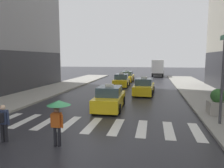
{
  "coord_description": "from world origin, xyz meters",
  "views": [
    {
      "loc": [
        3.2,
        -7.55,
        3.61
      ],
      "look_at": [
        0.12,
        8.0,
        1.66
      ],
      "focal_mm": 33.28,
      "sensor_mm": 36.0,
      "label": 1
    }
  ],
  "objects_px": {
    "pedestrian_with_umbrella": "(58,110)",
    "taxi_third": "(122,81)",
    "taxi_fourth": "(127,77)",
    "planter_near_corner": "(218,103)",
    "taxi_second": "(144,87)",
    "box_truck": "(158,67)",
    "pedestrian_with_backpack": "(3,121)",
    "taxi_lead": "(110,99)"
  },
  "relations": [
    {
      "from": "taxi_fourth",
      "to": "pedestrian_with_backpack",
      "type": "relative_size",
      "value": 2.77
    },
    {
      "from": "pedestrian_with_backpack",
      "to": "taxi_fourth",
      "type": "bearing_deg",
      "value": 84.73
    },
    {
      "from": "taxi_lead",
      "to": "taxi_third",
      "type": "height_order",
      "value": "same"
    },
    {
      "from": "pedestrian_with_umbrella",
      "to": "pedestrian_with_backpack",
      "type": "height_order",
      "value": "pedestrian_with_umbrella"
    },
    {
      "from": "taxi_fourth",
      "to": "planter_near_corner",
      "type": "distance_m",
      "value": 20.18
    },
    {
      "from": "box_truck",
      "to": "planter_near_corner",
      "type": "xyz_separation_m",
      "value": [
        3.06,
        -29.21,
        -0.98
      ]
    },
    {
      "from": "taxi_lead",
      "to": "pedestrian_with_umbrella",
      "type": "relative_size",
      "value": 2.37
    },
    {
      "from": "box_truck",
      "to": "taxi_fourth",
      "type": "bearing_deg",
      "value": -114.79
    },
    {
      "from": "taxi_lead",
      "to": "pedestrian_with_backpack",
      "type": "distance_m",
      "value": 7.65
    },
    {
      "from": "taxi_second",
      "to": "pedestrian_with_umbrella",
      "type": "bearing_deg",
      "value": -102.12
    },
    {
      "from": "taxi_fourth",
      "to": "pedestrian_with_umbrella",
      "type": "bearing_deg",
      "value": -89.45
    },
    {
      "from": "taxi_second",
      "to": "pedestrian_with_umbrella",
      "type": "height_order",
      "value": "pedestrian_with_umbrella"
    },
    {
      "from": "taxi_fourth",
      "to": "planter_near_corner",
      "type": "xyz_separation_m",
      "value": [
        7.99,
        -18.53,
        0.15
      ]
    },
    {
      "from": "taxi_second",
      "to": "box_truck",
      "type": "relative_size",
      "value": 0.61
    },
    {
      "from": "taxi_fourth",
      "to": "planter_near_corner",
      "type": "relative_size",
      "value": 2.85
    },
    {
      "from": "taxi_third",
      "to": "taxi_fourth",
      "type": "distance_m",
      "value": 5.65
    },
    {
      "from": "pedestrian_with_umbrella",
      "to": "pedestrian_with_backpack",
      "type": "xyz_separation_m",
      "value": [
        -2.52,
        -0.09,
        -0.54
      ]
    },
    {
      "from": "taxi_third",
      "to": "planter_near_corner",
      "type": "height_order",
      "value": "taxi_third"
    },
    {
      "from": "box_truck",
      "to": "taxi_third",
      "type": "bearing_deg",
      "value": -106.88
    },
    {
      "from": "taxi_third",
      "to": "taxi_fourth",
      "type": "relative_size",
      "value": 1.0
    },
    {
      "from": "taxi_second",
      "to": "pedestrian_with_backpack",
      "type": "relative_size",
      "value": 2.8
    },
    {
      "from": "taxi_third",
      "to": "pedestrian_with_umbrella",
      "type": "distance_m",
      "value": 19.01
    },
    {
      "from": "taxi_lead",
      "to": "pedestrian_with_backpack",
      "type": "relative_size",
      "value": 2.78
    },
    {
      "from": "taxi_second",
      "to": "box_truck",
      "type": "bearing_deg",
      "value": 85.27
    },
    {
      "from": "taxi_fourth",
      "to": "pedestrian_with_umbrella",
      "type": "relative_size",
      "value": 2.35
    },
    {
      "from": "box_truck",
      "to": "pedestrian_with_umbrella",
      "type": "bearing_deg",
      "value": -97.57
    },
    {
      "from": "pedestrian_with_backpack",
      "to": "taxi_lead",
      "type": "bearing_deg",
      "value": 65.1
    },
    {
      "from": "taxi_lead",
      "to": "taxi_second",
      "type": "relative_size",
      "value": 0.99
    },
    {
      "from": "pedestrian_with_umbrella",
      "to": "taxi_fourth",
      "type": "bearing_deg",
      "value": 90.55
    },
    {
      "from": "planter_near_corner",
      "to": "box_truck",
      "type": "bearing_deg",
      "value": 95.98
    },
    {
      "from": "taxi_third",
      "to": "planter_near_corner",
      "type": "xyz_separation_m",
      "value": [
        8.02,
        -12.88,
        0.15
      ]
    },
    {
      "from": "pedestrian_with_umbrella",
      "to": "taxi_second",
      "type": "bearing_deg",
      "value": 77.88
    },
    {
      "from": "taxi_lead",
      "to": "pedestrian_with_umbrella",
      "type": "distance_m",
      "value": 6.92
    },
    {
      "from": "planter_near_corner",
      "to": "pedestrian_with_backpack",
      "type": "bearing_deg",
      "value": -148.86
    },
    {
      "from": "taxi_lead",
      "to": "taxi_fourth",
      "type": "height_order",
      "value": "same"
    },
    {
      "from": "pedestrian_with_umbrella",
      "to": "taxi_third",
      "type": "bearing_deg",
      "value": 90.78
    },
    {
      "from": "box_truck",
      "to": "pedestrian_with_umbrella",
      "type": "xyz_separation_m",
      "value": [
        -4.7,
        -35.33,
        -0.34
      ]
    },
    {
      "from": "taxi_third",
      "to": "pedestrian_with_umbrella",
      "type": "relative_size",
      "value": 2.36
    },
    {
      "from": "taxi_second",
      "to": "taxi_fourth",
      "type": "distance_m",
      "value": 11.63
    },
    {
      "from": "taxi_lead",
      "to": "planter_near_corner",
      "type": "bearing_deg",
      "value": -5.85
    },
    {
      "from": "taxi_lead",
      "to": "pedestrian_with_backpack",
      "type": "bearing_deg",
      "value": -114.9
    },
    {
      "from": "taxi_lead",
      "to": "taxi_third",
      "type": "xyz_separation_m",
      "value": [
        -0.96,
        12.16,
        0.0
      ]
    }
  ]
}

